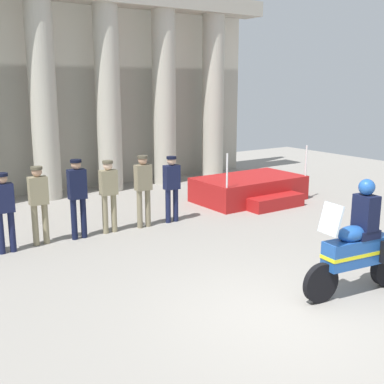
{
  "coord_description": "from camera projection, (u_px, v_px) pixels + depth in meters",
  "views": [
    {
      "loc": [
        -5.04,
        -4.72,
        3.37
      ],
      "look_at": [
        -0.03,
        2.59,
        1.39
      ],
      "focal_mm": 45.84,
      "sensor_mm": 36.0,
      "label": 1
    }
  ],
  "objects": [
    {
      "name": "officer_in_row_4",
      "position": [
        109.0,
        191.0,
        11.06
      ],
      "size": [
        0.39,
        0.24,
        1.67
      ],
      "rotation": [
        0.0,
        0.0,
        3.1
      ],
      "color": "#847A5B",
      "rests_on": "ground_plane"
    },
    {
      "name": "officer_in_row_1",
      "position": [
        4.0,
        206.0,
        9.73
      ],
      "size": [
        0.39,
        0.24,
        1.64
      ],
      "rotation": [
        0.0,
        0.0,
        3.1
      ],
      "color": "#141938",
      "rests_on": "ground_plane"
    },
    {
      "name": "reviewing_stand",
      "position": [
        251.0,
        189.0,
        14.22
      ],
      "size": [
        3.1,
        2.29,
        1.6
      ],
      "color": "#A51919",
      "rests_on": "ground_plane"
    },
    {
      "name": "officer_in_row_3",
      "position": [
        77.0,
        192.0,
        10.62
      ],
      "size": [
        0.39,
        0.24,
        1.76
      ],
      "rotation": [
        0.0,
        0.0,
        3.1
      ],
      "color": "black",
      "rests_on": "ground_plane"
    },
    {
      "name": "ground_plane",
      "position": [
        291.0,
        313.0,
        7.32
      ],
      "size": [
        28.0,
        28.0,
        0.0
      ],
      "primitive_type": "plane",
      "color": "gray"
    },
    {
      "name": "officer_in_row_6",
      "position": [
        172.0,
        184.0,
        11.93
      ],
      "size": [
        0.39,
        0.24,
        1.63
      ],
      "rotation": [
        0.0,
        0.0,
        3.1
      ],
      "color": "#141938",
      "rests_on": "ground_plane"
    },
    {
      "name": "colonnade_backdrop",
      "position": [
        36.0,
        76.0,
        14.26
      ],
      "size": [
        15.77,
        1.62,
        7.01
      ],
      "color": "#A49F91",
      "rests_on": "ground_plane"
    },
    {
      "name": "officer_in_row_2",
      "position": [
        39.0,
        199.0,
        10.23
      ],
      "size": [
        0.39,
        0.24,
        1.68
      ],
      "rotation": [
        0.0,
        0.0,
        3.1
      ],
      "color": "#847A5B",
      "rests_on": "ground_plane"
    },
    {
      "name": "officer_in_row_5",
      "position": [
        143.0,
        185.0,
        11.48
      ],
      "size": [
        0.39,
        0.24,
        1.72
      ],
      "rotation": [
        0.0,
        0.0,
        3.1
      ],
      "color": "#7A7056",
      "rests_on": "ground_plane"
    },
    {
      "name": "motorcycle_with_rider",
      "position": [
        361.0,
        246.0,
        7.88
      ],
      "size": [
        2.09,
        0.74,
        1.9
      ],
      "rotation": [
        0.0,
        0.0,
        3.01
      ],
      "color": "black",
      "rests_on": "ground_plane"
    }
  ]
}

